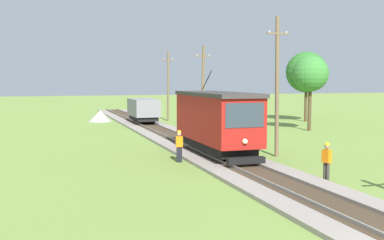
{
  "coord_description": "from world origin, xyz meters",
  "views": [
    {
      "loc": [
        -9.54,
        -8.07,
        4.51
      ],
      "look_at": [
        -0.53,
        19.76,
        1.97
      ],
      "focal_mm": 42.81,
      "sensor_mm": 36.0,
      "label": 1
    }
  ],
  "objects_px": {
    "utility_pole_far": "(168,85)",
    "utility_pole_mid": "(203,88)",
    "utility_pole_near_tram": "(277,86)",
    "red_tram": "(216,120)",
    "tree_right_near": "(306,72)",
    "second_worker": "(179,145)",
    "track_worker": "(327,160)",
    "tree_left_near": "(310,74)",
    "gravel_pile": "(100,116)",
    "freight_car": "(143,110)"
  },
  "relations": [
    {
      "from": "utility_pole_near_tram",
      "to": "tree_right_near",
      "type": "relative_size",
      "value": 1.08
    },
    {
      "from": "gravel_pile",
      "to": "tree_left_near",
      "type": "bearing_deg",
      "value": -41.87
    },
    {
      "from": "red_tram",
      "to": "tree_right_near",
      "type": "xyz_separation_m",
      "value": [
        17.72,
        18.87,
        3.2
      ]
    },
    {
      "from": "gravel_pile",
      "to": "track_worker",
      "type": "height_order",
      "value": "track_worker"
    },
    {
      "from": "freight_car",
      "to": "second_worker",
      "type": "relative_size",
      "value": 2.91
    },
    {
      "from": "utility_pole_near_tram",
      "to": "utility_pole_far",
      "type": "distance_m",
      "value": 24.81
    },
    {
      "from": "second_worker",
      "to": "tree_right_near",
      "type": "xyz_separation_m",
      "value": [
        20.26,
        19.82,
        4.41
      ]
    },
    {
      "from": "utility_pole_far",
      "to": "gravel_pile",
      "type": "bearing_deg",
      "value": 165.84
    },
    {
      "from": "gravel_pile",
      "to": "utility_pole_far",
      "type": "bearing_deg",
      "value": -14.16
    },
    {
      "from": "second_worker",
      "to": "utility_pole_mid",
      "type": "bearing_deg",
      "value": 166.12
    },
    {
      "from": "red_tram",
      "to": "tree_left_near",
      "type": "height_order",
      "value": "tree_left_near"
    },
    {
      "from": "utility_pole_near_tram",
      "to": "tree_right_near",
      "type": "xyz_separation_m",
      "value": [
        14.22,
        19.68,
        1.19
      ]
    },
    {
      "from": "freight_car",
      "to": "tree_left_near",
      "type": "height_order",
      "value": "tree_left_near"
    },
    {
      "from": "utility_pole_near_tram",
      "to": "red_tram",
      "type": "bearing_deg",
      "value": 167.05
    },
    {
      "from": "freight_car",
      "to": "red_tram",
      "type": "bearing_deg",
      "value": -89.99
    },
    {
      "from": "utility_pole_near_tram",
      "to": "utility_pole_mid",
      "type": "height_order",
      "value": "utility_pole_near_tram"
    },
    {
      "from": "tree_left_near",
      "to": "freight_car",
      "type": "bearing_deg",
      "value": 142.95
    },
    {
      "from": "utility_pole_near_tram",
      "to": "tree_left_near",
      "type": "relative_size",
      "value": 1.22
    },
    {
      "from": "track_worker",
      "to": "tree_left_near",
      "type": "xyz_separation_m",
      "value": [
        10.73,
        18.37,
        4.08
      ]
    },
    {
      "from": "red_tram",
      "to": "utility_pole_mid",
      "type": "xyz_separation_m",
      "value": [
        3.5,
        12.4,
        1.64
      ]
    },
    {
      "from": "red_tram",
      "to": "track_worker",
      "type": "height_order",
      "value": "red_tram"
    },
    {
      "from": "utility_pole_mid",
      "to": "utility_pole_far",
      "type": "xyz_separation_m",
      "value": [
        0.0,
        11.6,
        0.12
      ]
    },
    {
      "from": "tree_right_near",
      "to": "red_tram",
      "type": "bearing_deg",
      "value": -133.2
    },
    {
      "from": "tree_right_near",
      "to": "utility_pole_mid",
      "type": "bearing_deg",
      "value": -155.51
    },
    {
      "from": "utility_pole_near_tram",
      "to": "track_worker",
      "type": "xyz_separation_m",
      "value": [
        -1.16,
        -6.8,
        -3.22
      ]
    },
    {
      "from": "tree_left_near",
      "to": "gravel_pile",
      "type": "bearing_deg",
      "value": 138.13
    },
    {
      "from": "freight_car",
      "to": "utility_pole_mid",
      "type": "height_order",
      "value": "utility_pole_mid"
    },
    {
      "from": "utility_pole_mid",
      "to": "tree_right_near",
      "type": "xyz_separation_m",
      "value": [
        14.22,
        6.48,
        1.56
      ]
    },
    {
      "from": "freight_car",
      "to": "gravel_pile",
      "type": "relative_size",
      "value": 2.01
    },
    {
      "from": "freight_car",
      "to": "utility_pole_far",
      "type": "bearing_deg",
      "value": 43.83
    },
    {
      "from": "utility_pole_far",
      "to": "utility_pole_mid",
      "type": "bearing_deg",
      "value": -90.0
    },
    {
      "from": "utility_pole_mid",
      "to": "tree_left_near",
      "type": "height_order",
      "value": "utility_pole_mid"
    },
    {
      "from": "utility_pole_mid",
      "to": "second_worker",
      "type": "xyz_separation_m",
      "value": [
        -6.04,
        -13.34,
        -2.85
      ]
    },
    {
      "from": "freight_car",
      "to": "tree_left_near",
      "type": "distance_m",
      "value": 16.75
    },
    {
      "from": "tree_right_near",
      "to": "gravel_pile",
      "type": "bearing_deg",
      "value": 162.05
    },
    {
      "from": "utility_pole_mid",
      "to": "second_worker",
      "type": "height_order",
      "value": "utility_pole_mid"
    },
    {
      "from": "red_tram",
      "to": "gravel_pile",
      "type": "distance_m",
      "value": 26.14
    },
    {
      "from": "track_worker",
      "to": "tree_left_near",
      "type": "bearing_deg",
      "value": 42.24
    },
    {
      "from": "gravel_pile",
      "to": "tree_left_near",
      "type": "height_order",
      "value": "tree_left_near"
    },
    {
      "from": "freight_car",
      "to": "tree_right_near",
      "type": "bearing_deg",
      "value": -5.68
    },
    {
      "from": "utility_pole_mid",
      "to": "tree_right_near",
      "type": "relative_size",
      "value": 0.98
    },
    {
      "from": "red_tram",
      "to": "track_worker",
      "type": "distance_m",
      "value": 8.05
    },
    {
      "from": "utility_pole_far",
      "to": "second_worker",
      "type": "bearing_deg",
      "value": -103.61
    },
    {
      "from": "red_tram",
      "to": "freight_car",
      "type": "bearing_deg",
      "value": 90.01
    },
    {
      "from": "tree_left_near",
      "to": "tree_right_near",
      "type": "bearing_deg",
      "value": 60.14
    },
    {
      "from": "utility_pole_far",
      "to": "track_worker",
      "type": "distance_m",
      "value": 31.76
    },
    {
      "from": "freight_car",
      "to": "utility_pole_near_tram",
      "type": "height_order",
      "value": "utility_pole_near_tram"
    },
    {
      "from": "freight_car",
      "to": "track_worker",
      "type": "bearing_deg",
      "value": -85.25
    },
    {
      "from": "red_tram",
      "to": "utility_pole_near_tram",
      "type": "height_order",
      "value": "utility_pole_near_tram"
    },
    {
      "from": "tree_right_near",
      "to": "utility_pole_near_tram",
      "type": "bearing_deg",
      "value": -125.85
    }
  ]
}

